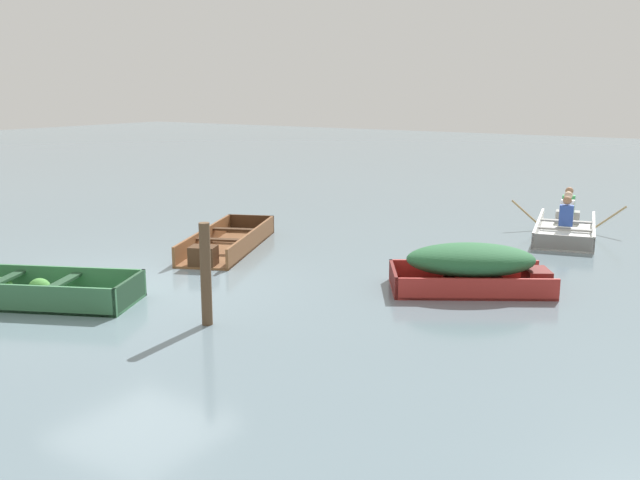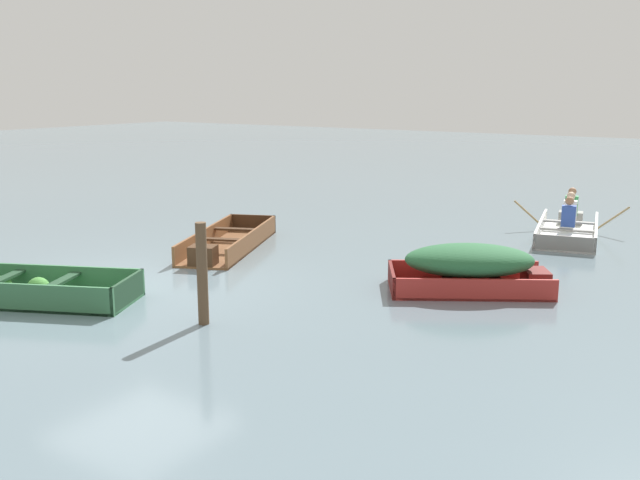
{
  "view_description": "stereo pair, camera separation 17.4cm",
  "coord_description": "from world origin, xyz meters",
  "views": [
    {
      "loc": [
        8.35,
        -7.59,
        3.12
      ],
      "look_at": [
        1.41,
        3.23,
        0.35
      ],
      "focal_mm": 40.0,
      "sensor_mm": 36.0,
      "label": 1
    },
    {
      "loc": [
        8.5,
        -7.49,
        3.12
      ],
      "look_at": [
        1.41,
        3.23,
        0.35
      ],
      "focal_mm": 40.0,
      "sensor_mm": 36.0,
      "label": 2
    }
  ],
  "objects": [
    {
      "name": "skiff_wooden_brown_near_moored",
      "position": [
        -0.49,
        2.81,
        0.13
      ],
      "size": [
        2.24,
        3.5,
        0.38
      ],
      "color": "brown",
      "rests_on": "ground"
    },
    {
      "name": "dinghy_green_foreground",
      "position": [
        -0.83,
        -1.42,
        0.15
      ],
      "size": [
        3.27,
        2.29,
        0.41
      ],
      "color": "#387047",
      "rests_on": "ground"
    },
    {
      "name": "rowboat_white_with_crew",
      "position": [
        4.68,
        7.95,
        0.2
      ],
      "size": [
        2.36,
        3.3,
        0.89
      ],
      "color": "white",
      "rests_on": "ground"
    },
    {
      "name": "skiff_red_mid_moored",
      "position": [
        4.54,
        2.76,
        0.41
      ],
      "size": [
        2.71,
        2.29,
        0.73
      ],
      "color": "#AD2D28",
      "rests_on": "ground"
    },
    {
      "name": "mooring_post",
      "position": [
        2.17,
        -0.74,
        0.69
      ],
      "size": [
        0.14,
        0.14,
        1.39
      ],
      "primitive_type": "cylinder",
      "color": "brown",
      "rests_on": "ground"
    },
    {
      "name": "ground_plane",
      "position": [
        0.0,
        0.0,
        0.0
      ],
      "size": [
        80.0,
        80.0,
        0.0
      ],
      "primitive_type": "plane",
      "color": "slate"
    }
  ]
}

